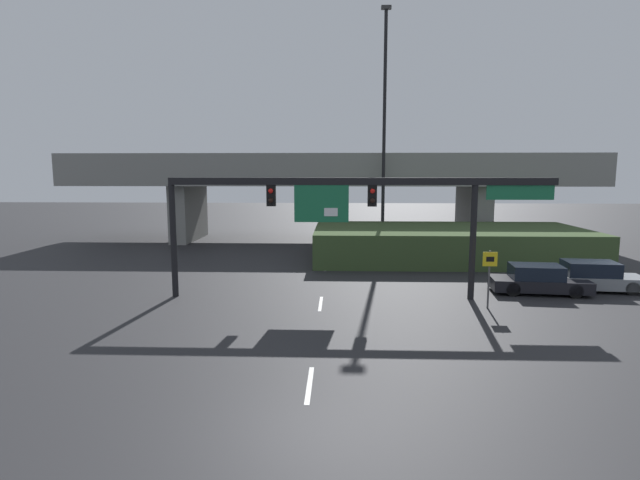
% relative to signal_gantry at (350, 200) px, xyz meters
% --- Properties ---
extents(ground_plane, '(160.00, 160.00, 0.00)m').
position_rel_signal_gantry_xyz_m(ground_plane, '(-1.28, -11.89, -4.47)').
color(ground_plane, '#262628').
extents(lane_markings, '(0.14, 27.45, 0.01)m').
position_rel_signal_gantry_xyz_m(lane_markings, '(-1.28, 3.14, -4.47)').
color(lane_markings, silver).
rests_on(lane_markings, ground).
extents(signal_gantry, '(17.21, 0.44, 5.46)m').
position_rel_signal_gantry_xyz_m(signal_gantry, '(0.00, 0.00, 0.00)').
color(signal_gantry, black).
rests_on(signal_gantry, ground).
extents(speed_limit_sign, '(0.60, 0.11, 2.46)m').
position_rel_signal_gantry_xyz_m(speed_limit_sign, '(5.82, -1.50, -2.87)').
color(speed_limit_sign, '#4C4C4C').
rests_on(speed_limit_sign, ground).
extents(highway_light_pole_near, '(0.70, 0.36, 17.12)m').
position_rel_signal_gantry_xyz_m(highway_light_pole_near, '(2.72, 14.34, 4.47)').
color(highway_light_pole_near, black).
rests_on(highway_light_pole_near, ground).
extents(overpass_bridge, '(41.78, 8.29, 7.08)m').
position_rel_signal_gantry_xyz_m(overpass_bridge, '(-1.28, 19.06, 0.37)').
color(overpass_bridge, gray).
rests_on(overpass_bridge, ground).
extents(grass_embankment, '(17.38, 8.37, 2.07)m').
position_rel_signal_gantry_xyz_m(grass_embankment, '(6.68, 10.35, -3.44)').
color(grass_embankment, '#384C28').
rests_on(grass_embankment, ground).
extents(parked_sedan_near_right, '(4.57, 2.22, 1.35)m').
position_rel_signal_gantry_xyz_m(parked_sedan_near_right, '(8.97, 1.28, -3.85)').
color(parked_sedan_near_right, black).
rests_on(parked_sedan_near_right, ground).
extents(parked_sedan_mid_right, '(4.71, 2.25, 1.42)m').
position_rel_signal_gantry_xyz_m(parked_sedan_mid_right, '(11.83, 1.95, -3.82)').
color(parked_sedan_mid_right, gray).
rests_on(parked_sedan_mid_right, ground).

